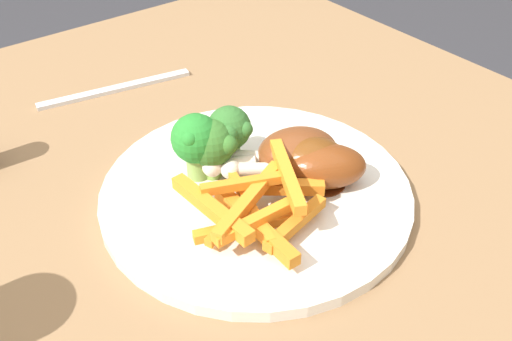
{
  "coord_description": "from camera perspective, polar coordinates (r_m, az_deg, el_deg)",
  "views": [
    {
      "loc": [
        0.2,
        0.38,
        1.08
      ],
      "look_at": [
        -0.05,
        0.06,
        0.76
      ],
      "focal_mm": 40.15,
      "sensor_mm": 36.0,
      "label": 1
    }
  ],
  "objects": [
    {
      "name": "broccoli_floret_middle",
      "position": [
        0.53,
        -4.38,
        2.75
      ],
      "size": [
        0.05,
        0.05,
        0.06
      ],
      "color": "#8EBE4E",
      "rests_on": "dinner_plate"
    },
    {
      "name": "chicken_drumstick_near",
      "position": [
        0.55,
        3.71,
        1.78
      ],
      "size": [
        0.13,
        0.08,
        0.04
      ],
      "color": "#512210",
      "rests_on": "dinner_plate"
    },
    {
      "name": "broccoli_floret_front",
      "position": [
        0.54,
        -2.71,
        4.05
      ],
      "size": [
        0.04,
        0.05,
        0.06
      ],
      "color": "#7ABE51",
      "rests_on": "dinner_plate"
    },
    {
      "name": "chicken_drumstick_extra",
      "position": [
        0.54,
        4.86,
        1.14
      ],
      "size": [
        0.11,
        0.11,
        0.04
      ],
      "color": "#4B210A",
      "rests_on": "dinner_plate"
    },
    {
      "name": "chicken_drumstick_far",
      "position": [
        0.53,
        6.16,
        0.39
      ],
      "size": [
        0.13,
        0.1,
        0.04
      ],
      "color": "#52200C",
      "rests_on": "dinner_plate"
    },
    {
      "name": "dinner_plate",
      "position": [
        0.54,
        0.0,
        -2.18
      ],
      "size": [
        0.29,
        0.29,
        0.01
      ],
      "primitive_type": "cylinder",
      "color": "white",
      "rests_on": "dining_table"
    },
    {
      "name": "carrot_fries_pile",
      "position": [
        0.49,
        -0.01,
        -3.56
      ],
      "size": [
        0.13,
        0.13,
        0.04
      ],
      "color": "orange",
      "rests_on": "dinner_plate"
    },
    {
      "name": "fork",
      "position": [
        0.73,
        -13.8,
        7.91
      ],
      "size": [
        0.19,
        0.05,
        0.0
      ],
      "primitive_type": "cube",
      "rotation": [
        0.0,
        0.0,
        2.96
      ],
      "color": "silver",
      "rests_on": "dining_table"
    },
    {
      "name": "broccoli_floret_back",
      "position": [
        0.53,
        -5.88,
        3.02
      ],
      "size": [
        0.05,
        0.05,
        0.07
      ],
      "color": "#82A74D",
      "rests_on": "dinner_plate"
    },
    {
      "name": "dining_table",
      "position": [
        0.64,
        -7.0,
        -10.0
      ],
      "size": [
        0.91,
        0.83,
        0.73
      ],
      "color": "#8E6B47",
      "rests_on": "ground_plane"
    }
  ]
}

